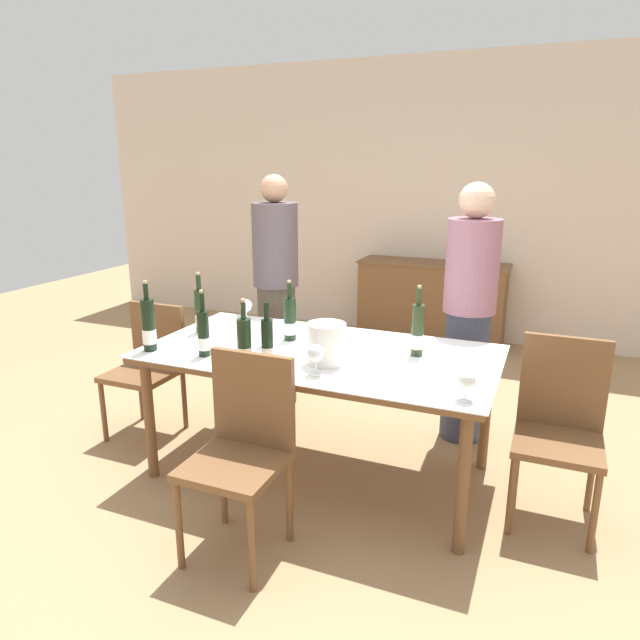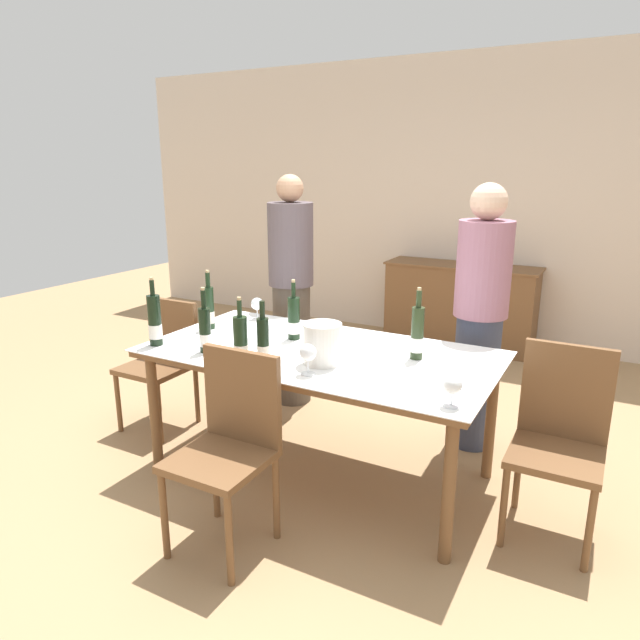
% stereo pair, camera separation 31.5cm
% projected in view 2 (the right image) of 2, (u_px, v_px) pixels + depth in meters
% --- Properties ---
extents(ground_plane, '(12.00, 12.00, 0.00)m').
position_uv_depth(ground_plane, '(320.00, 471.00, 3.41)').
color(ground_plane, '#A37F56').
extents(back_wall, '(8.00, 0.10, 2.80)m').
position_uv_depth(back_wall, '(469.00, 202.00, 5.66)').
color(back_wall, beige).
rests_on(back_wall, ground_plane).
extents(sideboard_cabinet, '(1.48, 0.46, 0.82)m').
position_uv_depth(sideboard_cabinet, '(460.00, 305.00, 5.66)').
color(sideboard_cabinet, brown).
rests_on(sideboard_cabinet, ground_plane).
extents(dining_table, '(1.96, 1.03, 0.76)m').
position_uv_depth(dining_table, '(320.00, 361.00, 3.22)').
color(dining_table, brown).
rests_on(dining_table, ground_plane).
extents(ice_bucket, '(0.21, 0.21, 0.22)m').
position_uv_depth(ice_bucket, '(322.00, 343.00, 2.97)').
color(ice_bucket, white).
rests_on(ice_bucket, dining_table).
extents(wine_bottle_0, '(0.06, 0.06, 0.34)m').
position_uv_depth(wine_bottle_0, '(263.00, 342.00, 2.96)').
color(wine_bottle_0, black).
rests_on(wine_bottle_0, dining_table).
extents(wine_bottle_1, '(0.08, 0.08, 0.40)m').
position_uv_depth(wine_bottle_1, '(155.00, 322.00, 3.27)').
color(wine_bottle_1, black).
rests_on(wine_bottle_1, dining_table).
extents(wine_bottle_2, '(0.08, 0.08, 0.36)m').
position_uv_depth(wine_bottle_2, '(241.00, 342.00, 2.96)').
color(wine_bottle_2, black).
rests_on(wine_bottle_2, dining_table).
extents(wine_bottle_3, '(0.07, 0.07, 0.39)m').
position_uv_depth(wine_bottle_3, '(417.00, 334.00, 3.04)').
color(wine_bottle_3, '#28381E').
rests_on(wine_bottle_3, dining_table).
extents(wine_bottle_4, '(0.07, 0.07, 0.37)m').
position_uv_depth(wine_bottle_4, '(205.00, 331.00, 3.16)').
color(wine_bottle_4, black).
rests_on(wine_bottle_4, dining_table).
extents(wine_bottle_5, '(0.06, 0.06, 0.38)m').
position_uv_depth(wine_bottle_5, '(209.00, 308.00, 3.60)').
color(wine_bottle_5, black).
rests_on(wine_bottle_5, dining_table).
extents(wine_bottle_6, '(0.07, 0.07, 0.36)m').
position_uv_depth(wine_bottle_6, '(294.00, 319.00, 3.39)').
color(wine_bottle_6, black).
rests_on(wine_bottle_6, dining_table).
extents(wine_glass_0, '(0.09, 0.09, 0.14)m').
position_uv_depth(wine_glass_0, '(452.00, 386.00, 2.45)').
color(wine_glass_0, white).
rests_on(wine_glass_0, dining_table).
extents(wine_glass_1, '(0.08, 0.08, 0.14)m').
position_uv_depth(wine_glass_1, '(266.00, 330.00, 3.27)').
color(wine_glass_1, white).
rests_on(wine_glass_1, dining_table).
extents(wine_glass_2, '(0.08, 0.08, 0.15)m').
position_uv_depth(wine_glass_2, '(257.00, 304.00, 3.82)').
color(wine_glass_2, white).
rests_on(wine_glass_2, dining_table).
extents(wine_glass_3, '(0.07, 0.07, 0.15)m').
position_uv_depth(wine_glass_3, '(323.00, 334.00, 3.14)').
color(wine_glass_3, white).
rests_on(wine_glass_3, dining_table).
extents(wine_glass_4, '(0.09, 0.09, 0.16)m').
position_uv_depth(wine_glass_4, '(308.00, 353.00, 2.82)').
color(wine_glass_4, white).
rests_on(wine_glass_4, dining_table).
extents(chair_near_front, '(0.42, 0.42, 0.94)m').
position_uv_depth(chair_near_front, '(230.00, 437.00, 2.67)').
color(chair_near_front, brown).
rests_on(chair_near_front, ground_plane).
extents(chair_left_end, '(0.42, 0.42, 0.87)m').
position_uv_depth(chair_left_end, '(164.00, 355.00, 3.93)').
color(chair_left_end, brown).
rests_on(chair_left_end, ground_plane).
extents(chair_right_end, '(0.42, 0.42, 0.94)m').
position_uv_depth(chair_right_end, '(560.00, 431.00, 2.75)').
color(chair_right_end, brown).
rests_on(chair_right_end, ground_plane).
extents(person_host, '(0.33, 0.33, 1.70)m').
position_uv_depth(person_host, '(291.00, 292.00, 4.21)').
color(person_host, '#51473D').
rests_on(person_host, ground_plane).
extents(person_guest_left, '(0.33, 0.33, 1.67)m').
position_uv_depth(person_guest_left, '(480.00, 319.00, 3.53)').
color(person_guest_left, '#383F56').
rests_on(person_guest_left, ground_plane).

